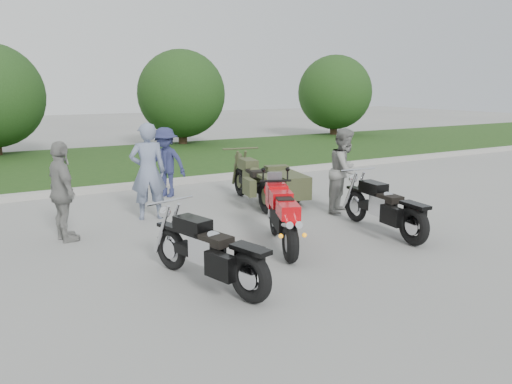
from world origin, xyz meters
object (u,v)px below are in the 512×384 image
person_stripe (148,171)px  person_grey (345,171)px  person_denim (166,162)px  person_back (63,192)px  cruiser_left (212,254)px  cruiser_right (386,210)px  sportbike_red (283,215)px  cruiser_sidecar (273,184)px

person_stripe → person_grey: size_ratio=1.09×
person_denim → person_back: bearing=-86.1°
cruiser_left → person_back: person_back is taller
cruiser_right → person_stripe: (-3.28, 3.04, 0.50)m
person_grey → person_denim: size_ratio=1.06×
person_stripe → sportbike_red: bearing=125.6°
person_back → cruiser_left: bearing=-164.8°
cruiser_sidecar → person_stripe: (-2.76, 0.12, 0.49)m
sportbike_red → cruiser_right: 2.03m
person_grey → person_back: person_grey is taller
cruiser_sidecar → person_denim: (-1.79, 1.86, 0.36)m
cruiser_sidecar → person_denim: size_ratio=1.52×
cruiser_right → cruiser_sidecar: cruiser_sidecar is taller
cruiser_right → person_denim: bearing=121.1°
person_back → cruiser_sidecar: bearing=-91.6°
person_grey → cruiser_sidecar: bearing=92.3°
sportbike_red → cruiser_right: bearing=16.0°
sportbike_red → person_stripe: person_stripe is taller
cruiser_right → person_denim: (-2.31, 4.77, 0.37)m
cruiser_sidecar → person_back: person_back is taller
sportbike_red → cruiser_right: sportbike_red is taller
sportbike_red → person_denim: (-0.30, 4.55, 0.26)m
sportbike_red → cruiser_left: bearing=-130.1°
person_grey → person_back: size_ratio=1.02×
person_stripe → person_grey: person_stripe is taller
cruiser_left → person_stripe: bearing=68.5°
cruiser_left → person_grey: bearing=12.9°
cruiser_sidecar → person_back: 4.48m
cruiser_right → person_grey: person_grey is taller
sportbike_red → cruiser_sidecar: size_ratio=0.76×
cruiser_sidecar → person_stripe: person_stripe is taller
cruiser_left → cruiser_sidecar: bearing=32.6°
cruiser_right → person_grey: (0.36, 1.59, 0.42)m
cruiser_sidecar → person_stripe: bearing=-172.3°
cruiser_right → person_denim: size_ratio=1.38×
sportbike_red → person_back: size_ratio=1.12×
cruiser_sidecar → person_grey: person_grey is taller
cruiser_left → person_stripe: size_ratio=1.15×
cruiser_left → cruiser_sidecar: size_ratio=0.88×
person_grey → person_denim: person_grey is taller
cruiser_left → person_denim: (1.32, 5.40, 0.37)m
cruiser_sidecar → sportbike_red: bearing=-108.7°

